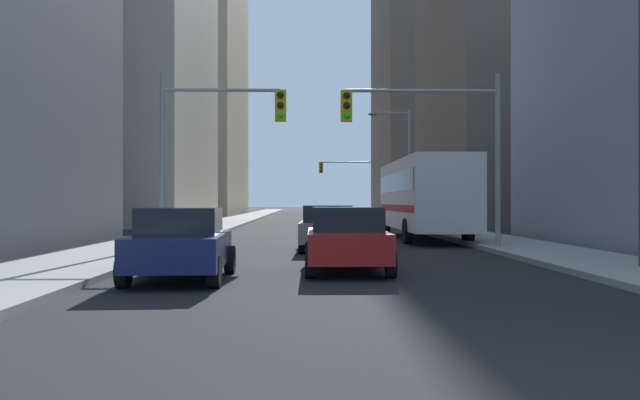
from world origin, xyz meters
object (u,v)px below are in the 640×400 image
Objects in this scene: sedan_red at (347,239)px; traffic_signal_near_left at (217,130)px; sedan_navy at (181,244)px; sedan_grey at (328,228)px; traffic_signal_far_right at (349,176)px; city_bus at (424,195)px; traffic_signal_near_right at (428,129)px.

traffic_signal_near_left reaches higher than sedan_red.
sedan_navy is 1.00× the size of sedan_grey.
sedan_red is 0.70× the size of traffic_signal_far_right.
city_bus reaches higher than sedan_red.
traffic_signal_far_right is at bearing 85.41° from sedan_grey.
sedan_navy is 1.01× the size of sedan_red.
city_bus is at bearing 39.16° from traffic_signal_near_left.
traffic_signal_near_left is (-3.73, 0.23, 3.29)m from sedan_grey.
city_bus is 2.70× the size of sedan_grey.
sedan_navy is at bearing -97.46° from traffic_signal_far_right.
traffic_signal_near_left and traffic_signal_near_right have the same top height.
sedan_navy is 0.71× the size of traffic_signal_near_right.
city_bus is 10.67m from traffic_signal_near_left.
sedan_navy and sedan_grey have the same top height.
sedan_grey is (3.34, 8.73, 0.00)m from sedan_navy.
sedan_grey is 43.61m from traffic_signal_far_right.
sedan_grey is at bearing 91.72° from sedan_red.
sedan_red is at bearing -106.64° from city_bus.
traffic_signal_near_right is (3.41, 0.23, 3.35)m from sedan_grey.
city_bus is 1.92× the size of traffic_signal_near_left.
sedan_grey is 4.79m from traffic_signal_near_right.
sedan_navy is 9.56m from traffic_signal_near_left.
sedan_navy is at bearing -155.42° from sedan_red.
sedan_red is 50.66m from traffic_signal_far_right.
sedan_grey is 0.71× the size of traffic_signal_near_right.
traffic_signal_near_right reaches higher than city_bus.
traffic_signal_near_right reaches higher than sedan_red.
city_bus is 8.20m from sedan_grey.
traffic_signal_far_right is (0.06, 43.11, -0.01)m from traffic_signal_near_right.
sedan_grey is at bearing -176.11° from traffic_signal_near_right.
city_bus is 1.92× the size of traffic_signal_far_right.
sedan_red and sedan_grey have the same top height.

